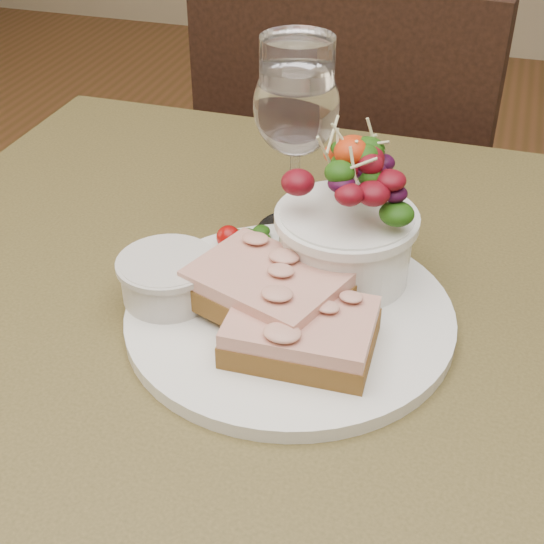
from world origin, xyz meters
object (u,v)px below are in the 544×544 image
(dinner_plate, at_px, (290,315))
(sandwich_back, at_px, (267,289))
(wine_glass, at_px, (296,112))
(cafe_table, at_px, (276,424))
(chair_far, at_px, (356,299))
(ramekin, at_px, (168,277))
(sandwich_front, at_px, (301,332))
(salad_bowl, at_px, (347,215))

(dinner_plate, bearing_deg, sandwich_back, -148.33)
(sandwich_back, height_order, wine_glass, wine_glass)
(cafe_table, height_order, wine_glass, wine_glass)
(cafe_table, xyz_separation_m, wine_glass, (-0.03, 0.15, 0.22))
(chair_far, bearing_deg, cafe_table, 101.15)
(sandwich_back, height_order, ramekin, sandwich_back)
(chair_far, bearing_deg, dinner_plate, 101.72)
(sandwich_back, bearing_deg, wine_glass, 117.15)
(cafe_table, xyz_separation_m, sandwich_back, (-0.01, 0.01, 0.14))
(dinner_plate, height_order, wine_glass, wine_glass)
(chair_far, relative_size, wine_glass, 5.14)
(cafe_table, distance_m, sandwich_front, 0.13)
(ramekin, height_order, wine_glass, wine_glass)
(dinner_plate, bearing_deg, wine_glass, 104.44)
(cafe_table, distance_m, sandwich_back, 0.14)
(wine_glass, bearing_deg, sandwich_front, -72.53)
(sandwich_front, relative_size, sandwich_back, 0.81)
(cafe_table, xyz_separation_m, chair_far, (-0.05, 0.67, -0.36))
(cafe_table, relative_size, sandwich_front, 7.26)
(salad_bowl, bearing_deg, cafe_table, -113.57)
(chair_far, distance_m, salad_bowl, 0.79)
(cafe_table, relative_size, chair_far, 0.89)
(cafe_table, bearing_deg, salad_bowl, 66.43)
(dinner_plate, bearing_deg, sandwich_front, -63.76)
(cafe_table, xyz_separation_m, sandwich_front, (0.03, -0.02, 0.13))
(cafe_table, bearing_deg, sandwich_front, -41.21)
(cafe_table, height_order, sandwich_back, sandwich_back)
(sandwich_front, bearing_deg, salad_bowl, 83.37)
(chair_far, xyz_separation_m, dinner_plate, (0.05, -0.65, 0.46))
(sandwich_back, height_order, salad_bowl, salad_bowl)
(chair_far, bearing_deg, wine_glass, 99.14)
(cafe_table, bearing_deg, wine_glass, 100.82)
(chair_far, bearing_deg, ramekin, 92.98)
(salad_bowl, bearing_deg, wine_glass, 131.78)
(chair_far, height_order, wine_glass, wine_glass)
(sandwich_front, xyz_separation_m, ramekin, (-0.12, 0.03, 0.00))
(cafe_table, distance_m, chair_far, 0.76)
(dinner_plate, xyz_separation_m, sandwich_front, (0.02, -0.04, 0.02))
(sandwich_front, height_order, salad_bowl, salad_bowl)
(ramekin, bearing_deg, sandwich_front, -14.00)
(dinner_plate, bearing_deg, ramekin, -172.90)
(wine_glass, bearing_deg, dinner_plate, -75.56)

